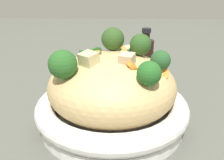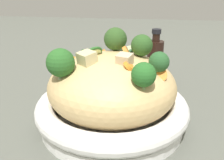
# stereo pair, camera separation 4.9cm
# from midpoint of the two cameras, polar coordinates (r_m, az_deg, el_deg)

# --- Properties ---
(ground_plane) EXTENTS (3.00, 3.00, 0.00)m
(ground_plane) POSITION_cam_midpoint_polar(r_m,az_deg,el_deg) (0.54, 2.66, -9.87)
(ground_plane) COLOR #53564D
(serving_bowl) EXTENTS (0.31, 0.31, 0.06)m
(serving_bowl) POSITION_cam_midpoint_polar(r_m,az_deg,el_deg) (0.52, 2.72, -6.89)
(serving_bowl) COLOR white
(serving_bowl) RESTS_ON ground_plane
(noodle_heap) EXTENTS (0.25, 0.25, 0.13)m
(noodle_heap) POSITION_cam_midpoint_polar(r_m,az_deg,el_deg) (0.50, 2.83, -1.41)
(noodle_heap) COLOR tan
(noodle_heap) RESTS_ON serving_bowl
(broccoli_florets) EXTENTS (0.22, 0.19, 0.08)m
(broccoli_florets) POSITION_cam_midpoint_polar(r_m,az_deg,el_deg) (0.46, 3.54, 5.53)
(broccoli_florets) COLOR #A1B772
(broccoli_florets) RESTS_ON serving_bowl
(carrot_coins) EXTENTS (0.20, 0.17, 0.05)m
(carrot_coins) POSITION_cam_midpoint_polar(r_m,az_deg,el_deg) (0.50, 3.89, 4.71)
(carrot_coins) COLOR orange
(carrot_coins) RESTS_ON serving_bowl
(zucchini_slices) EXTENTS (0.12, 0.10, 0.04)m
(zucchini_slices) POSITION_cam_midpoint_polar(r_m,az_deg,el_deg) (0.51, 1.66, 6.27)
(zucchini_slices) COLOR beige
(zucchini_slices) RESTS_ON serving_bowl
(chicken_chunks) EXTENTS (0.10, 0.04, 0.03)m
(chicken_chunks) POSITION_cam_midpoint_polar(r_m,az_deg,el_deg) (0.44, 0.75, 4.41)
(chicken_chunks) COLOR #D0B18A
(chicken_chunks) RESTS_ON serving_bowl
(soy_sauce_bottle) EXTENTS (0.05, 0.05, 0.15)m
(soy_sauce_bottle) POSITION_cam_midpoint_polar(r_m,az_deg,el_deg) (0.74, 11.43, 4.34)
(soy_sauce_bottle) COLOR black
(soy_sauce_bottle) RESTS_ON ground_plane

